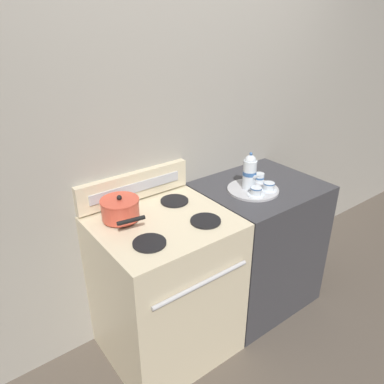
% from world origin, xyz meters
% --- Properties ---
extents(ground_plane, '(6.00, 6.00, 0.00)m').
position_xyz_m(ground_plane, '(0.00, 0.00, 0.00)').
color(ground_plane, brown).
extents(wall_back, '(6.00, 0.05, 2.20)m').
position_xyz_m(wall_back, '(0.00, 0.36, 1.10)').
color(wall_back, '#9E998E').
rests_on(wall_back, ground).
extents(stove, '(0.74, 0.69, 0.94)m').
position_xyz_m(stove, '(-0.40, -0.00, 0.47)').
color(stove, beige).
rests_on(stove, ground).
extents(control_panel, '(0.73, 0.05, 0.17)m').
position_xyz_m(control_panel, '(-0.40, 0.31, 1.03)').
color(control_panel, beige).
rests_on(control_panel, stove).
extents(side_counter, '(0.78, 0.66, 0.93)m').
position_xyz_m(side_counter, '(0.38, 0.00, 0.47)').
color(side_counter, '#38383D').
rests_on(side_counter, ground).
extents(saucepan, '(0.21, 0.30, 0.14)m').
position_xyz_m(saucepan, '(-0.57, 0.15, 1.00)').
color(saucepan, '#D14C38').
rests_on(saucepan, stove).
extents(serving_tray, '(0.33, 0.33, 0.01)m').
position_xyz_m(serving_tray, '(0.27, -0.03, 0.94)').
color(serving_tray, '#B2B2B7').
rests_on(serving_tray, side_counter).
extents(teapot, '(0.09, 0.14, 0.24)m').
position_xyz_m(teapot, '(0.26, -0.00, 1.06)').
color(teapot, silver).
rests_on(teapot, serving_tray).
extents(teacup_left, '(0.11, 0.11, 0.05)m').
position_xyz_m(teacup_left, '(0.22, -0.10, 0.97)').
color(teacup_left, silver).
rests_on(teacup_left, serving_tray).
extents(teacup_right, '(0.11, 0.11, 0.05)m').
position_xyz_m(teacup_right, '(0.33, -0.10, 0.97)').
color(teacup_right, silver).
rests_on(teacup_right, serving_tray).
extents(creamer_jug, '(0.06, 0.06, 0.06)m').
position_xyz_m(creamer_jug, '(0.38, 0.02, 0.98)').
color(creamer_jug, silver).
rests_on(creamer_jug, serving_tray).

